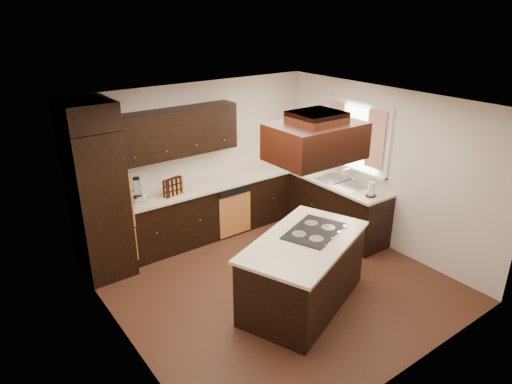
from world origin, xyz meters
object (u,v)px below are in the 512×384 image
(oven_column, at_px, (99,204))
(spice_rack, at_px, (173,187))
(island, at_px, (303,273))
(range_hood, at_px, (316,141))

(oven_column, relative_size, spice_rack, 6.54)
(island, bearing_deg, oven_column, 106.09)
(oven_column, height_order, island, oven_column)
(island, relative_size, spice_rack, 5.41)
(oven_column, relative_size, island, 1.21)
(range_hood, bearing_deg, island, -178.81)
(island, xyz_separation_m, spice_rack, (-0.65, 2.25, 0.62))
(island, bearing_deg, spice_rack, 84.13)
(island, bearing_deg, range_hood, -20.87)
(island, distance_m, spice_rack, 2.42)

